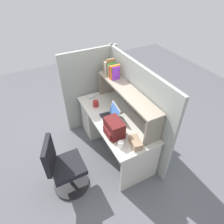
{
  "coord_description": "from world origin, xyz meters",
  "views": [
    {
      "loc": [
        2.05,
        -1.11,
        2.71
      ],
      "look_at": [
        0.0,
        -0.05,
        0.85
      ],
      "focal_mm": 30.89,
      "sensor_mm": 36.0,
      "label": 1
    }
  ],
  "objects_px": {
    "computer_mouse": "(91,97)",
    "tissue_box": "(136,143)",
    "backpack": "(114,128)",
    "snack_canister": "(96,104)",
    "office_chair": "(64,169)",
    "laptop": "(110,116)",
    "paper_cup": "(121,145)"
  },
  "relations": [
    {
      "from": "laptop",
      "to": "paper_cup",
      "type": "xyz_separation_m",
      "value": [
        0.6,
        -0.15,
        0.0
      ]
    },
    {
      "from": "backpack",
      "to": "tissue_box",
      "type": "distance_m",
      "value": 0.36
    },
    {
      "from": "backpack",
      "to": "tissue_box",
      "type": "relative_size",
      "value": 1.36
    },
    {
      "from": "computer_mouse",
      "to": "office_chair",
      "type": "height_order",
      "value": "office_chair"
    },
    {
      "from": "paper_cup",
      "to": "tissue_box",
      "type": "distance_m",
      "value": 0.2
    },
    {
      "from": "paper_cup",
      "to": "computer_mouse",
      "type": "bearing_deg",
      "value": 175.47
    },
    {
      "from": "laptop",
      "to": "tissue_box",
      "type": "bearing_deg",
      "value": 3.93
    },
    {
      "from": "laptop",
      "to": "computer_mouse",
      "type": "height_order",
      "value": "laptop"
    },
    {
      "from": "computer_mouse",
      "to": "tissue_box",
      "type": "xyz_separation_m",
      "value": [
        1.31,
        0.09,
        0.03
      ]
    },
    {
      "from": "computer_mouse",
      "to": "office_chair",
      "type": "relative_size",
      "value": 0.11
    },
    {
      "from": "tissue_box",
      "to": "snack_canister",
      "type": "bearing_deg",
      "value": -162.58
    },
    {
      "from": "tissue_box",
      "to": "snack_canister",
      "type": "height_order",
      "value": "snack_canister"
    },
    {
      "from": "backpack",
      "to": "office_chair",
      "type": "relative_size",
      "value": 0.32
    },
    {
      "from": "snack_canister",
      "to": "laptop",
      "type": "bearing_deg",
      "value": 11.36
    },
    {
      "from": "computer_mouse",
      "to": "snack_canister",
      "type": "distance_m",
      "value": 0.27
    },
    {
      "from": "laptop",
      "to": "backpack",
      "type": "xyz_separation_m",
      "value": [
        0.34,
        -0.12,
        0.07
      ]
    },
    {
      "from": "laptop",
      "to": "tissue_box",
      "type": "relative_size",
      "value": 1.52
    },
    {
      "from": "laptop",
      "to": "paper_cup",
      "type": "bearing_deg",
      "value": -13.93
    },
    {
      "from": "laptop",
      "to": "backpack",
      "type": "relative_size",
      "value": 1.12
    },
    {
      "from": "computer_mouse",
      "to": "tissue_box",
      "type": "distance_m",
      "value": 1.32
    },
    {
      "from": "tissue_box",
      "to": "office_chair",
      "type": "distance_m",
      "value": 1.07
    },
    {
      "from": "office_chair",
      "to": "laptop",
      "type": "bearing_deg",
      "value": -47.83
    },
    {
      "from": "snack_canister",
      "to": "backpack",
      "type": "bearing_deg",
      "value": -2.94
    },
    {
      "from": "backpack",
      "to": "paper_cup",
      "type": "xyz_separation_m",
      "value": [
        0.26,
        -0.03,
        -0.07
      ]
    },
    {
      "from": "paper_cup",
      "to": "snack_canister",
      "type": "relative_size",
      "value": 0.96
    },
    {
      "from": "laptop",
      "to": "snack_canister",
      "type": "bearing_deg",
      "value": -168.64
    },
    {
      "from": "paper_cup",
      "to": "office_chair",
      "type": "bearing_deg",
      "value": -109.44
    },
    {
      "from": "laptop",
      "to": "tissue_box",
      "type": "xyz_separation_m",
      "value": [
        0.66,
        0.05,
        -0.0
      ]
    },
    {
      "from": "snack_canister",
      "to": "office_chair",
      "type": "bearing_deg",
      "value": -48.69
    },
    {
      "from": "backpack",
      "to": "snack_canister",
      "type": "xyz_separation_m",
      "value": [
        -0.73,
        0.04,
        -0.07
      ]
    },
    {
      "from": "snack_canister",
      "to": "tissue_box",
      "type": "bearing_deg",
      "value": 6.71
    },
    {
      "from": "computer_mouse",
      "to": "office_chair",
      "type": "bearing_deg",
      "value": -60.65
    }
  ]
}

